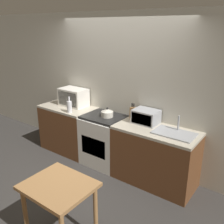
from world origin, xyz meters
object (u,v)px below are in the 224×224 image
bottle (69,106)px  kettle (107,113)px  microwave (73,97)px  stove_range (104,140)px  toaster_oven (146,117)px  dining_table (59,195)px

bottle → kettle: bearing=18.4°
microwave → stove_range: bearing=-8.1°
stove_range → toaster_oven: (0.74, 0.13, 0.56)m
toaster_oven → dining_table: (-0.04, -1.81, -0.37)m
toaster_oven → bottle: bearing=-165.4°
kettle → bottle: size_ratio=0.71×
microwave → bottle: (0.23, -0.33, -0.06)m
microwave → toaster_oven: microwave is taller
kettle → toaster_oven: toaster_oven is taller
microwave → dining_table: bearing=-49.5°
stove_range → microwave: (-0.84, 0.12, 0.62)m
kettle → dining_table: 1.83m
bottle → toaster_oven: bottle is taller
microwave → toaster_oven: size_ratio=1.36×
stove_range → toaster_oven: toaster_oven is taller
stove_range → dining_table: bearing=-67.5°
stove_range → kettle: size_ratio=4.41×
dining_table → stove_range: bearing=112.5°
stove_range → microwave: 1.05m
kettle → microwave: size_ratio=0.38×
microwave → toaster_oven: 1.58m
stove_range → bottle: bearing=-160.6°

